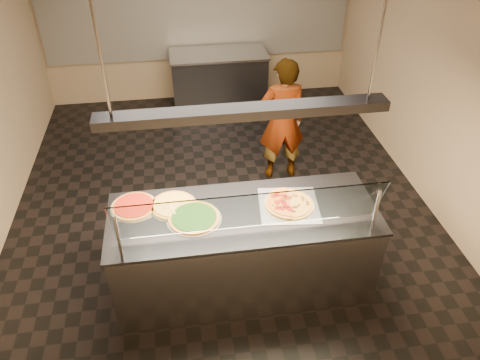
{
  "coord_description": "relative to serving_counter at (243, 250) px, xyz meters",
  "views": [
    {
      "loc": [
        -0.45,
        -4.56,
        3.66
      ],
      "look_at": [
        0.08,
        -0.99,
        1.02
      ],
      "focal_mm": 35.0,
      "sensor_mm": 36.0,
      "label": 1
    }
  ],
  "objects": [
    {
      "name": "worker",
      "position": [
        0.77,
        1.83,
        0.35
      ],
      "size": [
        0.61,
        0.41,
        1.63
      ],
      "primitive_type": "imported",
      "rotation": [
        0.0,
        0.0,
        3.17
      ],
      "color": "#443E4C",
      "rests_on": "ground"
    },
    {
      "name": "pizza_spatula",
      "position": [
        -0.58,
        0.08,
        0.49
      ],
      "size": [
        0.24,
        0.22,
        0.02
      ],
      "color": "#B7B7BC",
      "rests_on": "pizza_spinach"
    },
    {
      "name": "wall_right",
      "position": [
        2.45,
        1.37,
        1.03
      ],
      "size": [
        0.02,
        6.0,
        3.0
      ],
      "primitive_type": "cube",
      "color": "tan",
      "rests_on": "ground"
    },
    {
      "name": "lamp_rod_left",
      "position": [
        -1.0,
        0.0,
        2.03
      ],
      "size": [
        0.02,
        0.02,
        1.01
      ],
      "primitive_type": "cylinder",
      "color": "#B7B7BC",
      "rests_on": "ceiling"
    },
    {
      "name": "pizza_tomato",
      "position": [
        -0.98,
        0.23,
        0.48
      ],
      "size": [
        0.43,
        0.43,
        0.03
      ],
      "color": "silver",
      "rests_on": "serving_counter"
    },
    {
      "name": "tile_band",
      "position": [
        -0.06,
        4.35,
        0.83
      ],
      "size": [
        4.9,
        0.02,
        1.2
      ],
      "primitive_type": "cube",
      "color": "silver",
      "rests_on": "wall_back"
    },
    {
      "name": "sneeze_guard",
      "position": [
        0.0,
        -0.34,
        0.76
      ],
      "size": [
        2.21,
        0.18,
        0.54
      ],
      "color": "#B7B7BC",
      "rests_on": "serving_counter"
    },
    {
      "name": "wall_back",
      "position": [
        -0.06,
        4.38,
        1.03
      ],
      "size": [
        5.0,
        0.02,
        3.0
      ],
      "primitive_type": "cube",
      "color": "tan",
      "rests_on": "ground"
    },
    {
      "name": "serving_counter",
      "position": [
        0.0,
        0.0,
        0.0
      ],
      "size": [
        2.45,
        0.94,
        0.93
      ],
      "color": "#B7B7BC",
      "rests_on": "ground"
    },
    {
      "name": "prep_table",
      "position": [
        0.21,
        3.92,
        0.0
      ],
      "size": [
        1.54,
        0.74,
        0.93
      ],
      "color": "#2F2F33",
      "rests_on": "ground"
    },
    {
      "name": "pizza_spinach",
      "position": [
        -0.45,
        -0.02,
        0.48
      ],
      "size": [
        0.49,
        0.49,
        0.03
      ],
      "color": "silver",
      "rests_on": "serving_counter"
    },
    {
      "name": "half_pizza_sausage",
      "position": [
        0.54,
        0.04,
        0.49
      ],
      "size": [
        0.27,
        0.47,
        0.04
      ],
      "color": "#936124",
      "rests_on": "perforated_tray"
    },
    {
      "name": "wall_front",
      "position": [
        -0.06,
        -1.64,
        1.03
      ],
      "size": [
        5.0,
        0.02,
        3.0
      ],
      "primitive_type": "cube",
      "color": "tan",
      "rests_on": "ground"
    },
    {
      "name": "perforated_tray",
      "position": [
        0.43,
        0.04,
        0.47
      ],
      "size": [
        0.59,
        0.59,
        0.01
      ],
      "color": "silver",
      "rests_on": "serving_counter"
    },
    {
      "name": "heat_lamp_housing",
      "position": [
        -0.0,
        0.0,
        1.48
      ],
      "size": [
        2.3,
        0.18,
        0.08
      ],
      "primitive_type": "cube",
      "color": "#2F2F33",
      "rests_on": "ceiling"
    },
    {
      "name": "lamp_rod_right",
      "position": [
        1.0,
        0.0,
        2.03
      ],
      "size": [
        0.02,
        0.02,
        1.01
      ],
      "primitive_type": "cylinder",
      "color": "#B7B7BC",
      "rests_on": "ceiling"
    },
    {
      "name": "half_pizza_pepperoni",
      "position": [
        0.32,
        0.04,
        0.5
      ],
      "size": [
        0.27,
        0.47,
        0.05
      ],
      "color": "#936124",
      "rests_on": "perforated_tray"
    },
    {
      "name": "pizza_cheese",
      "position": [
        -0.63,
        0.19,
        0.48
      ],
      "size": [
        0.44,
        0.44,
        0.03
      ],
      "color": "silver",
      "rests_on": "serving_counter"
    },
    {
      "name": "ground",
      "position": [
        -0.06,
        1.37,
        -0.48
      ],
      "size": [
        5.0,
        6.0,
        0.02
      ],
      "primitive_type": "cube",
      "color": "black",
      "rests_on": "ground"
    }
  ]
}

